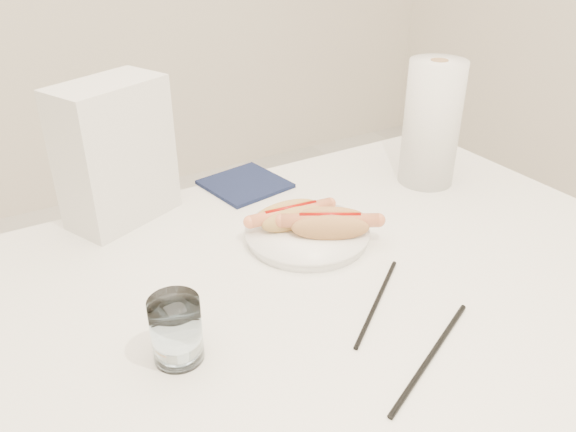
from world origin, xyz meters
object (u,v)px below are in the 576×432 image
napkin_box (115,153)px  plate (307,235)px  table (307,315)px  hotdog_left (291,216)px  hotdog_right (330,224)px  paper_towel_roll (432,124)px  water_glass (176,330)px

napkin_box → plate: bearing=-68.5°
table → hotdog_left: size_ratio=7.86×
hotdog_right → hotdog_left: bearing=154.4°
plate → paper_towel_roll: bearing=12.0°
table → paper_towel_roll: size_ratio=4.85×
napkin_box → paper_towel_roll: 0.60m
table → water_glass: size_ratio=13.51×
hotdog_left → hotdog_right: hotdog_right is taller
plate → napkin_box: (-0.24, 0.24, 0.12)m
water_glass → paper_towel_roll: (0.63, 0.23, 0.08)m
hotdog_right → napkin_box: 0.39m
hotdog_left → napkin_box: napkin_box is taller
paper_towel_roll → table: bearing=-156.0°
paper_towel_roll → hotdog_right: bearing=-162.0°
plate → hotdog_left: hotdog_left is taller
plate → paper_towel_roll: paper_towel_roll is taller
plate → napkin_box: bearing=135.0°
plate → paper_towel_roll: size_ratio=0.82×
napkin_box → water_glass: bearing=-121.1°
hotdog_right → plate: bearing=162.0°
napkin_box → hotdog_right: bearing=-68.8°
hotdog_left → napkin_box: size_ratio=0.61×
napkin_box → table: bearing=-87.1°
hotdog_left → paper_towel_roll: paper_towel_roll is taller
paper_towel_roll → napkin_box: bearing=163.5°
plate → hotdog_left: 0.04m
hotdog_right → paper_towel_roll: size_ratio=0.61×
water_glass → napkin_box: napkin_box is taller
hotdog_left → napkin_box: bearing=142.7°
plate → paper_towel_roll: 0.36m
table → hotdog_right: size_ratio=7.95×
hotdog_left → table: bearing=-105.8°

